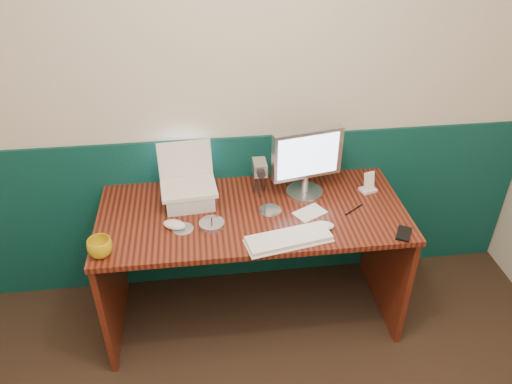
{
  "coord_description": "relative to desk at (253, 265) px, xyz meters",
  "views": [
    {
      "loc": [
        -0.18,
        -0.71,
        2.27
      ],
      "look_at": [
        0.06,
        1.23,
        0.97
      ],
      "focal_mm": 35.0,
      "sensor_mm": 36.0,
      "label": 1
    }
  ],
  "objects": [
    {
      "name": "cd_spindle",
      "position": [
        -0.22,
        -0.1,
        0.39
      ],
      "size": [
        0.13,
        0.13,
        0.03
      ],
      "primitive_type": "cylinder",
      "color": "#B5BAC6",
      "rests_on": "desk"
    },
    {
      "name": "pda",
      "position": [
        0.71,
        -0.28,
        0.38
      ],
      "size": [
        0.11,
        0.13,
        0.01
      ],
      "primitive_type": "cube",
      "rotation": [
        0.0,
        0.0,
        -0.51
      ],
      "color": "black",
      "rests_on": "desk"
    },
    {
      "name": "papers",
      "position": [
        0.29,
        -0.05,
        0.38
      ],
      "size": [
        0.19,
        0.17,
        0.0
      ],
      "primitive_type": "cube",
      "rotation": [
        0.0,
        0.0,
        0.5
      ],
      "color": "white",
      "rests_on": "desk"
    },
    {
      "name": "cd_loose_b",
      "position": [
        0.09,
        -0.0,
        0.38
      ],
      "size": [
        0.12,
        0.12,
        0.0
      ],
      "primitive_type": "cylinder",
      "color": "silver",
      "rests_on": "desk"
    },
    {
      "name": "back_wall",
      "position": [
        -0.06,
        0.37,
        0.88
      ],
      "size": [
        3.5,
        0.04,
        2.5
      ],
      "primitive_type": "cube",
      "color": "beige",
      "rests_on": "ground"
    },
    {
      "name": "camcorder",
      "position": [
        0.06,
        0.16,
        0.49
      ],
      "size": [
        0.1,
        0.15,
        0.22
      ],
      "primitive_type": null,
      "rotation": [
        0.0,
        0.0,
        -0.0
      ],
      "color": "#B1B2B7",
      "rests_on": "desk"
    },
    {
      "name": "laptop_riser",
      "position": [
        -0.32,
        0.11,
        0.42
      ],
      "size": [
        0.26,
        0.23,
        0.09
      ],
      "primitive_type": "cube",
      "rotation": [
        0.0,
        0.0,
        0.08
      ],
      "color": "silver",
      "rests_on": "desk"
    },
    {
      "name": "cd_loose_a",
      "position": [
        -0.36,
        -0.1,
        0.38
      ],
      "size": [
        0.11,
        0.11,
        0.0
      ],
      "primitive_type": "cylinder",
      "color": "#B3B9C4",
      "rests_on": "desk"
    },
    {
      "name": "laptop",
      "position": [
        -0.32,
        0.11,
        0.58
      ],
      "size": [
        0.3,
        0.24,
        0.24
      ],
      "primitive_type": null,
      "rotation": [
        0.0,
        0.0,
        0.08
      ],
      "color": "silver",
      "rests_on": "laptop_riser"
    },
    {
      "name": "dock",
      "position": [
        0.66,
        0.11,
        0.38
      ],
      "size": [
        0.1,
        0.09,
        0.02
      ],
      "primitive_type": "cube",
      "rotation": [
        0.0,
        0.0,
        0.28
      ],
      "color": "silver",
      "rests_on": "desk"
    },
    {
      "name": "monitor",
      "position": [
        0.3,
        0.13,
        0.56
      ],
      "size": [
        0.39,
        0.18,
        0.38
      ],
      "primitive_type": null,
      "rotation": [
        0.0,
        0.0,
        0.2
      ],
      "color": "#B3B2B7",
      "rests_on": "desk"
    },
    {
      "name": "keyboard",
      "position": [
        0.14,
        -0.27,
        0.39
      ],
      "size": [
        0.43,
        0.21,
        0.02
      ],
      "primitive_type": "cube",
      "rotation": [
        0.0,
        0.0,
        0.2
      ],
      "color": "white",
      "rests_on": "desk"
    },
    {
      "name": "mug",
      "position": [
        -0.73,
        -0.26,
        0.42
      ],
      "size": [
        0.12,
        0.12,
        0.09
      ],
      "primitive_type": "imported",
      "rotation": [
        0.0,
        0.0,
        0.06
      ],
      "color": "gold",
      "rests_on": "desk"
    },
    {
      "name": "desk",
      "position": [
        0.0,
        0.0,
        0.0
      ],
      "size": [
        1.6,
        0.7,
        0.75
      ],
      "primitive_type": "cube",
      "color": "#330F09",
      "rests_on": "ground"
    },
    {
      "name": "music_player",
      "position": [
        0.66,
        0.11,
        0.44
      ],
      "size": [
        0.06,
        0.04,
        0.1
      ],
      "primitive_type": "cube",
      "rotation": [
        -0.17,
        0.0,
        0.28
      ],
      "color": "white",
      "rests_on": "dock"
    },
    {
      "name": "mouse_right",
      "position": [
        0.33,
        -0.19,
        0.39
      ],
      "size": [
        0.12,
        0.08,
        0.04
      ],
      "primitive_type": "ellipsoid",
      "rotation": [
        0.0,
        0.0,
        -0.15
      ],
      "color": "white",
      "rests_on": "desk"
    },
    {
      "name": "pen",
      "position": [
        0.53,
        -0.05,
        0.38
      ],
      "size": [
        0.12,
        0.09,
        0.01
      ],
      "primitive_type": "cylinder",
      "rotation": [
        0.0,
        1.57,
        0.62
      ],
      "color": "black",
      "rests_on": "desk"
    },
    {
      "name": "wainscot",
      "position": [
        -0.06,
        0.36,
        0.12
      ],
      "size": [
        3.48,
        0.02,
        1.0
      ],
      "primitive_type": "cube",
      "color": "#072E30",
      "rests_on": "ground"
    },
    {
      "name": "mouse_left",
      "position": [
        -0.4,
        -0.09,
        0.39
      ],
      "size": [
        0.14,
        0.11,
        0.04
      ],
      "primitive_type": "ellipsoid",
      "rotation": [
        0.0,
        0.0,
        -0.43
      ],
      "color": "silver",
      "rests_on": "desk"
    }
  ]
}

